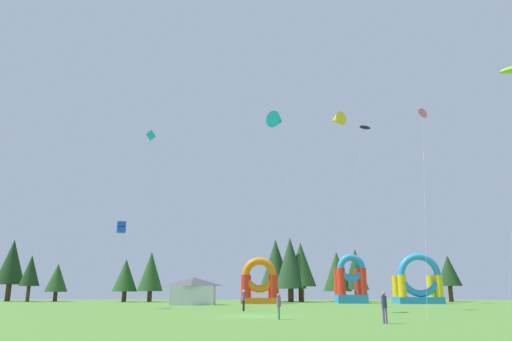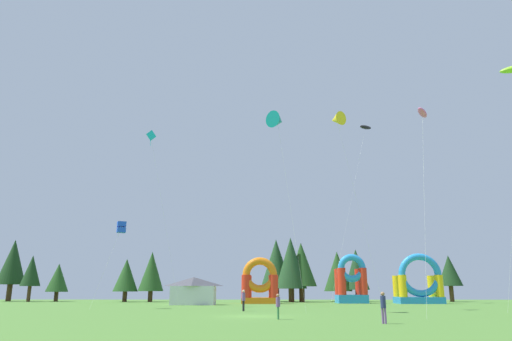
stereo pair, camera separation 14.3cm
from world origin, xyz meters
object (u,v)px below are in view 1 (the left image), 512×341
(kite_blue_box, at_px, (121,227))
(kite_yellow_delta, at_px, (336,120))
(kite_black_parafoil, at_px, (365,128))
(person_near_camera, at_px, (279,304))
(kite_cyan_diamond, at_px, (151,138))
(inflatable_orange_dome, at_px, (351,284))
(kite_pink_parafoil, at_px, (423,113))
(kite_teal_delta, at_px, (278,121))
(person_far_side, at_px, (244,298))
(inflatable_red_slide, at_px, (418,286))
(person_left_edge, at_px, (384,305))
(inflatable_blue_arch, at_px, (259,286))
(festival_tent, at_px, (193,291))

(kite_blue_box, bearing_deg, kite_yellow_delta, -4.83)
(kite_black_parafoil, relative_size, person_near_camera, 17.25)
(kite_cyan_diamond, height_order, kite_yellow_delta, kite_cyan_diamond)
(person_near_camera, relative_size, inflatable_orange_dome, 0.23)
(kite_pink_parafoil, xyz_separation_m, kite_teal_delta, (-12.06, 4.48, 1.07))
(kite_black_parafoil, bearing_deg, person_far_side, -123.19)
(kite_black_parafoil, xyz_separation_m, inflatable_orange_dome, (-3.70, -1.44, -24.21))
(inflatable_orange_dome, bearing_deg, inflatable_red_slide, -13.15)
(person_left_edge, xyz_separation_m, person_far_side, (-8.65, 15.90, 0.06))
(kite_blue_box, xyz_separation_m, kite_cyan_diamond, (1.37, 4.70, 11.44))
(person_left_edge, bearing_deg, person_near_camera, 9.16)
(inflatable_blue_arch, bearing_deg, kite_cyan_diamond, -133.83)
(kite_pink_parafoil, xyz_separation_m, inflatable_blue_arch, (-14.07, 30.03, -13.92))
(kite_cyan_diamond, xyz_separation_m, festival_tent, (4.60, 7.76, -17.96))
(kite_cyan_diamond, bearing_deg, kite_black_parafoil, 29.92)
(kite_cyan_diamond, distance_m, kite_yellow_delta, 22.42)
(kite_yellow_delta, bearing_deg, kite_black_parafoil, 70.71)
(kite_teal_delta, height_order, festival_tent, kite_teal_delta)
(person_near_camera, bearing_deg, inflatable_red_slide, 144.22)
(inflatable_red_slide, distance_m, festival_tent, 30.96)
(kite_pink_parafoil, height_order, kite_teal_delta, kite_teal_delta)
(person_near_camera, relative_size, inflatable_blue_arch, 0.26)
(inflatable_orange_dome, bearing_deg, person_far_side, -118.72)
(kite_teal_delta, xyz_separation_m, person_near_camera, (-0.37, -10.23, -16.37))
(kite_cyan_diamond, relative_size, festival_tent, 3.72)
(kite_yellow_delta, bearing_deg, kite_blue_box, 175.17)
(inflatable_orange_dome, relative_size, inflatable_blue_arch, 1.09)
(inflatable_orange_dome, bearing_deg, inflatable_blue_arch, -170.69)
(kite_blue_box, distance_m, kite_black_parafoil, 42.27)
(inflatable_blue_arch, bearing_deg, inflatable_orange_dome, 9.31)
(kite_black_parafoil, bearing_deg, inflatable_red_slide, -33.89)
(kite_pink_parafoil, relative_size, person_near_camera, 10.44)
(kite_teal_delta, relative_size, kite_black_parafoil, 0.66)
(kite_cyan_diamond, xyz_separation_m, person_far_side, (11.82, -10.26, -18.58))
(person_left_edge, bearing_deg, inflatable_blue_arch, -36.49)
(kite_cyan_diamond, distance_m, person_far_side, 24.29)
(inflatable_orange_dome, bearing_deg, kite_teal_delta, -111.72)
(kite_cyan_diamond, height_order, person_left_edge, kite_cyan_diamond)
(kite_teal_delta, height_order, kite_blue_box, kite_teal_delta)
(kite_yellow_delta, relative_size, person_far_side, 10.94)
(kite_pink_parafoil, distance_m, person_far_side, 22.37)
(person_left_edge, height_order, inflatable_blue_arch, inflatable_blue_arch)
(kite_pink_parafoil, height_order, inflatable_orange_dome, kite_pink_parafoil)
(kite_black_parafoil, xyz_separation_m, person_left_edge, (-9.25, -43.27, -25.77))
(kite_teal_delta, xyz_separation_m, festival_tent, (-10.39, 19.79, -15.60))
(person_near_camera, bearing_deg, kite_blue_box, -143.86)
(kite_black_parafoil, height_order, person_left_edge, kite_black_parafoil)
(person_left_edge, distance_m, person_far_side, 18.10)
(person_near_camera, height_order, inflatable_red_slide, inflatable_red_slide)
(kite_yellow_delta, relative_size, kite_black_parafoil, 0.73)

